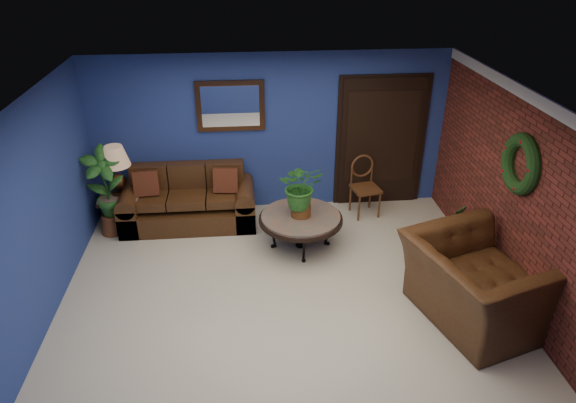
{
  "coord_description": "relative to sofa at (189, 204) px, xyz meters",
  "views": [
    {
      "loc": [
        -0.43,
        -5.01,
        4.05
      ],
      "look_at": [
        0.09,
        0.55,
        1.08
      ],
      "focal_mm": 32.0,
      "sensor_mm": 36.0,
      "label": 1
    }
  ],
  "objects": [
    {
      "name": "floor",
      "position": [
        1.31,
        -2.08,
        -0.3
      ],
      "size": [
        5.5,
        5.5,
        0.0
      ],
      "primitive_type": "plane",
      "color": "beige",
      "rests_on": "ground"
    },
    {
      "name": "wall_back",
      "position": [
        1.31,
        0.42,
        0.95
      ],
      "size": [
        5.5,
        0.04,
        2.5
      ],
      "primitive_type": "cube",
      "color": "navy",
      "rests_on": "ground"
    },
    {
      "name": "wall_left",
      "position": [
        -1.44,
        -2.08,
        0.95
      ],
      "size": [
        0.04,
        5.0,
        2.5
      ],
      "primitive_type": "cube",
      "color": "navy",
      "rests_on": "ground"
    },
    {
      "name": "wall_right_brick",
      "position": [
        4.06,
        -2.08,
        0.95
      ],
      "size": [
        0.04,
        5.0,
        2.5
      ],
      "primitive_type": "cube",
      "color": "maroon",
      "rests_on": "ground"
    },
    {
      "name": "ceiling",
      "position": [
        1.31,
        -2.08,
        2.2
      ],
      "size": [
        5.5,
        5.0,
        0.02
      ],
      "primitive_type": "cube",
      "color": "white",
      "rests_on": "wall_back"
    },
    {
      "name": "crown_molding",
      "position": [
        4.03,
        -2.08,
        2.13
      ],
      "size": [
        0.03,
        5.0,
        0.14
      ],
      "primitive_type": "cube",
      "color": "white",
      "rests_on": "wall_right_brick"
    },
    {
      "name": "wall_mirror",
      "position": [
        0.71,
        0.38,
        1.42
      ],
      "size": [
        1.02,
        0.06,
        0.77
      ],
      "primitive_type": "cube",
      "color": "#432615",
      "rests_on": "wall_back"
    },
    {
      "name": "closet_door",
      "position": [
        3.06,
        0.39,
        0.75
      ],
      "size": [
        1.44,
        0.06,
        2.18
      ],
      "primitive_type": "cube",
      "color": "black",
      "rests_on": "wall_back"
    },
    {
      "name": "wreath",
      "position": [
        4.0,
        -2.03,
        1.4
      ],
      "size": [
        0.16,
        0.72,
        0.72
      ],
      "primitive_type": "torus",
      "rotation": [
        0.0,
        1.57,
        0.0
      ],
      "color": "black",
      "rests_on": "wall_right_brick"
    },
    {
      "name": "sofa",
      "position": [
        0.0,
        0.0,
        0.0
      ],
      "size": [
        2.02,
        0.87,
        0.91
      ],
      "color": "#472814",
      "rests_on": "ground"
    },
    {
      "name": "coffee_table",
      "position": [
        1.63,
        -0.88,
        0.15
      ],
      "size": [
        1.18,
        1.18,
        0.51
      ],
      "rotation": [
        0.0,
        0.0,
        -0.02
      ],
      "color": "#56514B",
      "rests_on": "ground"
    },
    {
      "name": "end_table",
      "position": [
        -0.99,
        -0.03,
        0.13
      ],
      "size": [
        0.61,
        0.61,
        0.56
      ],
      "color": "#56514B",
      "rests_on": "ground"
    },
    {
      "name": "table_lamp",
      "position": [
        -0.99,
        -0.03,
        0.73
      ],
      "size": [
        0.43,
        0.43,
        0.72
      ],
      "color": "#432615",
      "rests_on": "end_table"
    },
    {
      "name": "side_chair",
      "position": [
        2.75,
        0.04,
        0.24
      ],
      "size": [
        0.48,
        0.48,
        0.95
      ],
      "rotation": [
        0.0,
        0.0,
        0.2
      ],
      "color": "brown",
      "rests_on": "ground"
    },
    {
      "name": "armchair",
      "position": [
        3.46,
        -2.6,
        0.19
      ],
      "size": [
        1.69,
        1.82,
        0.98
      ],
      "primitive_type": "imported",
      "rotation": [
        0.0,
        0.0,
        1.87
      ],
      "color": "#472814",
      "rests_on": "ground"
    },
    {
      "name": "coffee_plant",
      "position": [
        1.63,
        -0.88,
        0.65
      ],
      "size": [
        0.61,
        0.53,
        0.8
      ],
      "color": "brown",
      "rests_on": "coffee_table"
    },
    {
      "name": "floor_plant",
      "position": [
        3.66,
        -1.28,
        0.12
      ],
      "size": [
        0.37,
        0.31,
        0.8
      ],
      "color": "brown",
      "rests_on": "ground"
    },
    {
      "name": "tall_plant",
      "position": [
        -1.14,
        -0.23,
        0.43
      ],
      "size": [
        0.65,
        0.5,
        1.36
      ],
      "color": "brown",
      "rests_on": "ground"
    }
  ]
}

